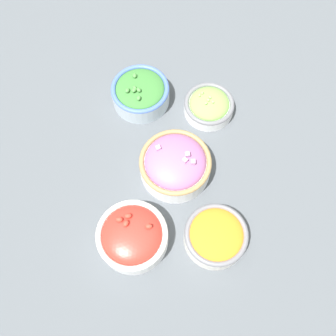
# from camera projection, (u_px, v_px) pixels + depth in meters

# --- Properties ---
(ground_plane) EXTENTS (3.00, 3.00, 0.00)m
(ground_plane) POSITION_uv_depth(u_px,v_px,m) (168.00, 173.00, 0.91)
(ground_plane) COLOR #4C5156
(bowl_red_onion) EXTENTS (0.17, 0.17, 0.09)m
(bowl_red_onion) POSITION_uv_depth(u_px,v_px,m) (175.00, 164.00, 0.87)
(bowl_red_onion) COLOR white
(bowl_red_onion) RESTS_ON ground_plane
(bowl_lettuce) EXTENTS (0.13, 0.13, 0.06)m
(bowl_lettuce) POSITION_uv_depth(u_px,v_px,m) (209.00, 105.00, 0.95)
(bowl_lettuce) COLOR white
(bowl_lettuce) RESTS_ON ground_plane
(bowl_broccoli) EXTENTS (0.15, 0.15, 0.07)m
(bowl_broccoli) POSITION_uv_depth(u_px,v_px,m) (140.00, 92.00, 0.96)
(bowl_broccoli) COLOR #B2C1CC
(bowl_broccoli) RESTS_ON ground_plane
(bowl_cherry_tomatoes) EXTENTS (0.15, 0.15, 0.08)m
(bowl_cherry_tomatoes) POSITION_uv_depth(u_px,v_px,m) (132.00, 236.00, 0.81)
(bowl_cherry_tomatoes) COLOR white
(bowl_cherry_tomatoes) RESTS_ON ground_plane
(bowl_carrots) EXTENTS (0.14, 0.14, 0.06)m
(bowl_carrots) POSITION_uv_depth(u_px,v_px,m) (216.00, 236.00, 0.81)
(bowl_carrots) COLOR silver
(bowl_carrots) RESTS_ON ground_plane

